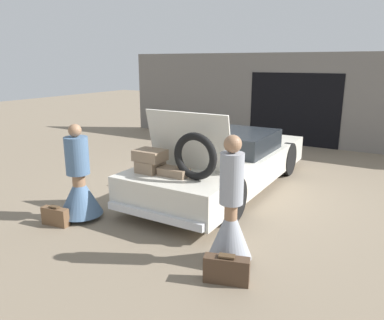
{
  "coord_description": "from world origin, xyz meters",
  "views": [
    {
      "loc": [
        3.19,
        -6.72,
        2.54
      ],
      "look_at": [
        0.0,
        -1.35,
        0.89
      ],
      "focal_mm": 35.0,
      "sensor_mm": 36.0,
      "label": 1
    }
  ],
  "objects_px": {
    "suitcase_beside_left_person": "(55,216)",
    "person_right": "(231,219)",
    "person_left": "(79,186)",
    "car": "(225,162)",
    "suitcase_beside_right_person": "(226,270)"
  },
  "relations": [
    {
      "from": "person_right",
      "to": "person_left",
      "type": "bearing_deg",
      "value": 97.03
    },
    {
      "from": "car",
      "to": "suitcase_beside_right_person",
      "type": "relative_size",
      "value": 8.92
    },
    {
      "from": "car",
      "to": "suitcase_beside_right_person",
      "type": "distance_m",
      "value": 3.51
    },
    {
      "from": "suitcase_beside_right_person",
      "to": "car",
      "type": "bearing_deg",
      "value": 116.15
    },
    {
      "from": "person_left",
      "to": "suitcase_beside_left_person",
      "type": "relative_size",
      "value": 3.35
    },
    {
      "from": "car",
      "to": "suitcase_beside_right_person",
      "type": "xyz_separation_m",
      "value": [
        1.54,
        -3.13,
        -0.38
      ]
    },
    {
      "from": "car",
      "to": "suitcase_beside_left_person",
      "type": "bearing_deg",
      "value": -116.17
    },
    {
      "from": "suitcase_beside_left_person",
      "to": "person_right",
      "type": "bearing_deg",
      "value": 7.53
    },
    {
      "from": "person_left",
      "to": "person_right",
      "type": "height_order",
      "value": "person_right"
    },
    {
      "from": "person_right",
      "to": "suitcase_beside_left_person",
      "type": "distance_m",
      "value": 2.94
    },
    {
      "from": "car",
      "to": "suitcase_beside_left_person",
      "type": "relative_size",
      "value": 10.58
    },
    {
      "from": "person_left",
      "to": "suitcase_beside_right_person",
      "type": "relative_size",
      "value": 2.83
    },
    {
      "from": "suitcase_beside_left_person",
      "to": "suitcase_beside_right_person",
      "type": "xyz_separation_m",
      "value": [
        3.04,
        -0.06,
        0.02
      ]
    },
    {
      "from": "car",
      "to": "person_left",
      "type": "relative_size",
      "value": 3.16
    },
    {
      "from": "person_left",
      "to": "suitcase_beside_left_person",
      "type": "distance_m",
      "value": 0.6
    }
  ]
}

